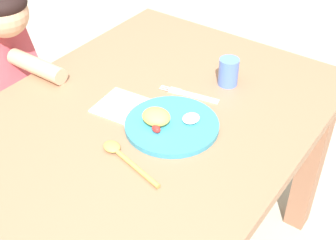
{
  "coord_description": "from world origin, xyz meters",
  "views": [
    {
      "loc": [
        -0.81,
        -0.67,
        1.52
      ],
      "look_at": [
        0.02,
        -0.08,
        0.73
      ],
      "focal_mm": 49.38,
      "sensor_mm": 36.0,
      "label": 1
    }
  ],
  "objects": [
    {
      "name": "napkin",
      "position": [
        0.02,
        0.09,
        0.71
      ],
      "size": [
        0.16,
        0.15,
        0.0
      ],
      "primitive_type": "cube",
      "rotation": [
        0.0,
        0.0,
        0.1
      ],
      "color": "white",
      "rests_on": "dining_table"
    },
    {
      "name": "dining_table",
      "position": [
        0.0,
        0.0,
        0.58
      ],
      "size": [
        1.23,
        0.89,
        0.71
      ],
      "color": "#996C4F",
      "rests_on": "ground_plane"
    },
    {
      "name": "plate",
      "position": [
        0.02,
        -0.09,
        0.72
      ],
      "size": [
        0.27,
        0.27,
        0.06
      ],
      "color": "teal",
      "rests_on": "dining_table"
    },
    {
      "name": "drinking_cup",
      "position": [
        0.31,
        -0.11,
        0.76
      ],
      "size": [
        0.06,
        0.06,
        0.09
      ],
      "primitive_type": "cylinder",
      "color": "#547BDB",
      "rests_on": "dining_table"
    },
    {
      "name": "person",
      "position": [
        -0.0,
        0.61,
        0.53
      ],
      "size": [
        0.18,
        0.41,
        0.97
      ],
      "rotation": [
        0.0,
        0.0,
        3.14
      ],
      "color": "#425662",
      "rests_on": "ground_plane"
    },
    {
      "name": "spoon",
      "position": [
        -0.16,
        -0.06,
        0.72
      ],
      "size": [
        0.08,
        0.22,
        0.02
      ],
      "rotation": [
        0.0,
        0.0,
        1.34
      ],
      "color": "#AB954B",
      "rests_on": "dining_table"
    },
    {
      "name": "fork",
      "position": [
        0.18,
        -0.05,
        0.71
      ],
      "size": [
        0.05,
        0.19,
        0.01
      ],
      "rotation": [
        0.0,
        0.0,
        1.76
      ],
      "color": "silver",
      "rests_on": "dining_table"
    }
  ]
}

